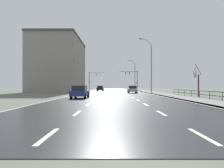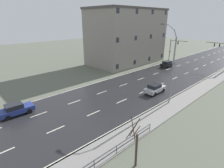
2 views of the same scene
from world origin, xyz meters
The scene contains 11 objects.
ground_plane centered at (0.00, 48.00, -0.06)m, with size 160.00×160.00×0.12m.
road_asphalt_strip centered at (0.00, 60.00, 0.01)m, with size 14.00×120.00×0.03m.
sidewalk_right centered at (8.43, 60.00, 0.06)m, with size 3.00×120.00×0.12m.
street_lamp_midground centered at (7.44, 38.96, 5.48)m, with size 2.57×0.24×11.21m.
traffic_signal_right centered at (6.45, 65.65, 4.49)m, with size 5.94×0.36×6.48m.
traffic_signal_left centered at (-6.97, 65.99, 4.02)m, with size 5.15×0.36×6.11m.
car_near_left centered at (3.90, 40.82, 0.80)m, with size 1.87×4.12×1.57m.
car_mid_centre centered at (-4.30, 21.55, 0.80)m, with size 1.93×4.15×1.57m.
car_near_right centered at (-3.84, 58.03, 0.80)m, with size 1.98×4.18×1.57m.
brick_building centered at (-14.89, 54.39, 7.25)m, with size 11.71×21.64×14.49m.
bare_tree_mid centered at (11.85, 26.00, 1.95)m, with size 0.96×1.28×4.68m.
Camera 2 is at (19.25, 16.26, 11.77)m, focal length 28.84 mm.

